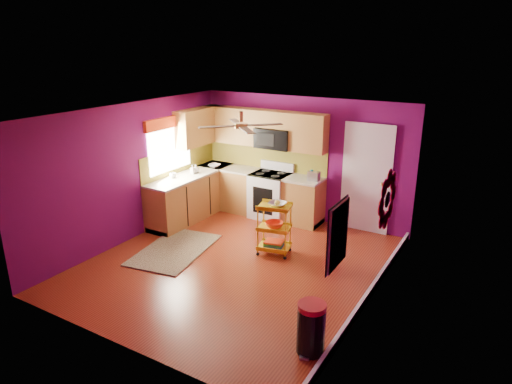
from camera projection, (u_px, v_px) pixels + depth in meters
The scene contains 18 objects.
ground at pixel (236, 264), 7.58m from camera, with size 5.00×5.00×0.00m, color maroon.
room_envelope at pixel (236, 169), 7.05m from camera, with size 4.54×5.04×2.52m.
lower_cabinets at pixel (229, 195), 9.57m from camera, with size 2.81×2.31×0.94m.
electric_range at pixel (271, 195), 9.46m from camera, with size 0.76×0.66×1.13m.
upper_cabinetry at pixel (242, 129), 9.38m from camera, with size 2.80×2.30×1.26m.
left_window at pixel (169, 136), 8.96m from camera, with size 0.08×1.35×1.08m.
panel_door at pixel (366, 180), 8.61m from camera, with size 0.95×0.11×2.15m.
right_wall_art at pixel (368, 214), 5.77m from camera, with size 0.04×2.74×1.04m.
ceiling_fan at pixel (241, 125), 7.02m from camera, with size 1.01×1.01×0.26m.
shag_rug at pixel (175, 250), 8.06m from camera, with size 1.04×1.69×0.02m, color black.
rolling_cart at pixel (275, 226), 7.79m from camera, with size 0.62×0.50×0.99m.
trash_can at pixel (311, 328), 5.35m from camera, with size 0.44×0.44×0.65m.
teal_kettle at pixel (312, 176), 8.89m from camera, with size 0.18×0.18×0.21m.
toaster at pixel (314, 176), 8.83m from camera, with size 0.22×0.15×0.18m, color beige.
soap_bottle_a at pixel (193, 169), 9.29m from camera, with size 0.08×0.09×0.19m, color #EA3F72.
soap_bottle_b at pixel (196, 169), 9.35m from camera, with size 0.13×0.13×0.17m, color white.
counter_dish at pixel (214, 165), 9.81m from camera, with size 0.25×0.25×0.06m, color white.
counter_cup at pixel (173, 175), 9.02m from camera, with size 0.13×0.13×0.10m, color white.
Camera 1 is at (3.75, -5.70, 3.53)m, focal length 32.00 mm.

